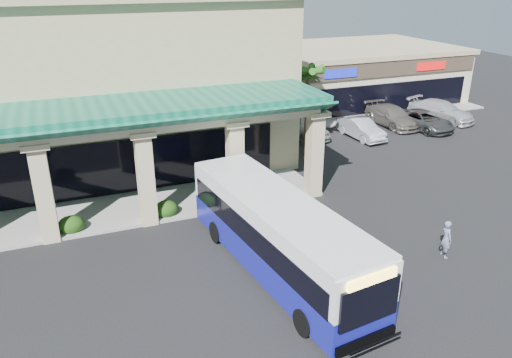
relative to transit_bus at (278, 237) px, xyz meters
name	(u,v)px	position (x,y,z in m)	size (l,w,h in m)	color
ground	(244,264)	(-1.10, 1.00, -1.61)	(110.00, 110.00, 0.00)	black
main_building	(25,75)	(-9.10, 17.00, 4.06)	(30.80, 14.80, 11.35)	tan
arcade	(30,172)	(-9.10, 7.80, 1.24)	(30.00, 6.20, 5.70)	#0F5A46
strip_mall	(333,74)	(16.90, 25.00, 0.84)	(22.50, 12.50, 4.90)	beige
palm_0	(307,107)	(7.40, 12.00, 1.69)	(2.40, 2.40, 6.60)	#215115
palm_1	(300,101)	(8.40, 15.00, 1.29)	(2.40, 2.40, 5.80)	#215115
broadleaf_tree	(248,95)	(6.40, 20.00, 0.79)	(2.60, 2.60, 4.81)	#1A3A0D
transit_bus	(278,237)	(0.00, 0.00, 0.00)	(2.68, 11.54, 3.22)	#151895
pedestrian	(446,239)	(7.18, -1.64, -0.75)	(0.63, 0.41, 1.72)	slate
car_silver	(302,126)	(8.99, 15.70, -0.74)	(2.05, 5.10, 1.74)	#A6A6A6
car_white	(361,129)	(12.89, 13.81, -0.89)	(1.53, 4.39, 1.45)	#A5A5B8
car_red	(392,116)	(16.92, 15.64, -0.83)	(2.17, 5.35, 1.55)	#66625B
car_gray	(424,120)	(18.63, 13.91, -0.90)	(2.35, 5.11, 1.42)	#393B3D
car_extra	(441,111)	(21.58, 15.41, -0.81)	(2.25, 5.53, 1.60)	#BBBBC3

